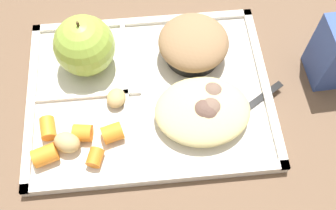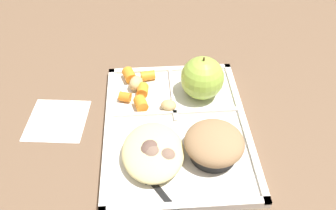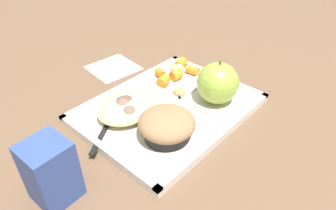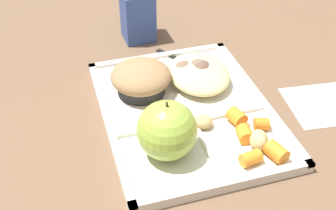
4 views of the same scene
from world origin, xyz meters
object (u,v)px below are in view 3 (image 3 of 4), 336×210
plastic_fork (107,125)px  milk_carton (51,172)px  lunch_tray (169,109)px  bran_muffin (167,125)px  green_apple (218,83)px

plastic_fork → milk_carton: milk_carton is taller
lunch_tray → milk_carton: milk_carton is taller
lunch_tray → milk_carton: size_ratio=3.38×
bran_muffin → milk_carton: 0.20m
green_apple → milk_carton: green_apple is taller
plastic_fork → milk_carton: bearing=23.2°
green_apple → bran_muffin: 0.15m
plastic_fork → green_apple: bearing=153.1°
plastic_fork → lunch_tray: bearing=158.9°
lunch_tray → plastic_fork: lunch_tray is taller
milk_carton → bran_muffin: bearing=165.6°
green_apple → plastic_fork: 0.23m
lunch_tray → green_apple: 0.11m
bran_muffin → milk_carton: milk_carton is taller
bran_muffin → milk_carton: bearing=-12.2°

